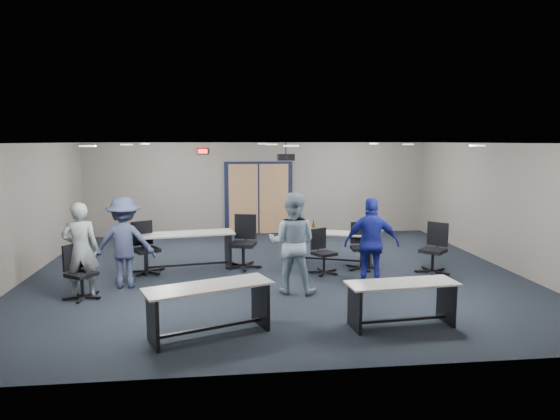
{
  "coord_description": "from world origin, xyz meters",
  "views": [
    {
      "loc": [
        -1.05,
        -10.1,
        2.74
      ],
      "look_at": [
        0.08,
        -0.3,
        1.38
      ],
      "focal_mm": 32.0,
      "sensor_mm": 36.0,
      "label": 1
    }
  ],
  "objects": [
    {
      "name": "floor",
      "position": [
        0.0,
        0.0,
        0.0
      ],
      "size": [
        10.0,
        10.0,
        0.0
      ],
      "primitive_type": "plane",
      "color": "black",
      "rests_on": "ground"
    },
    {
      "name": "back_wall",
      "position": [
        0.0,
        4.5,
        1.35
      ],
      "size": [
        10.0,
        0.04,
        2.7
      ],
      "primitive_type": "cube",
      "color": "gray",
      "rests_on": "floor"
    },
    {
      "name": "front_wall",
      "position": [
        0.0,
        -4.5,
        1.35
      ],
      "size": [
        10.0,
        0.04,
        2.7
      ],
      "primitive_type": "cube",
      "color": "gray",
      "rests_on": "floor"
    },
    {
      "name": "left_wall",
      "position": [
        -5.0,
        0.0,
        1.35
      ],
      "size": [
        0.04,
        9.0,
        2.7
      ],
      "primitive_type": "cube",
      "color": "gray",
      "rests_on": "floor"
    },
    {
      "name": "right_wall",
      "position": [
        5.0,
        0.0,
        1.35
      ],
      "size": [
        0.04,
        9.0,
        2.7
      ],
      "primitive_type": "cube",
      "color": "gray",
      "rests_on": "floor"
    },
    {
      "name": "ceiling",
      "position": [
        0.0,
        0.0,
        2.7
      ],
      "size": [
        10.0,
        9.0,
        0.04
      ],
      "primitive_type": "cube",
      "color": "silver",
      "rests_on": "back_wall"
    },
    {
      "name": "double_door",
      "position": [
        0.0,
        4.46,
        1.05
      ],
      "size": [
        2.0,
        0.07,
        2.2
      ],
      "color": "black",
      "rests_on": "back_wall"
    },
    {
      "name": "exit_sign",
      "position": [
        -1.6,
        4.44,
        2.45
      ],
      "size": [
        0.32,
        0.07,
        0.18
      ],
      "color": "black",
      "rests_on": "back_wall"
    },
    {
      "name": "ceiling_projector",
      "position": [
        0.3,
        0.5,
        2.4
      ],
      "size": [
        0.35,
        0.32,
        0.37
      ],
      "color": "black",
      "rests_on": "ceiling"
    },
    {
      "name": "ceiling_can_lights",
      "position": [
        0.0,
        0.25,
        2.67
      ],
      "size": [
        6.24,
        5.74,
        0.02
      ],
      "primitive_type": null,
      "color": "white",
      "rests_on": "ceiling"
    },
    {
      "name": "table_front_left",
      "position": [
        -1.27,
        -3.23,
        0.5
      ],
      "size": [
        1.9,
        1.21,
        0.73
      ],
      "rotation": [
        0.0,
        0.0,
        0.37
      ],
      "color": "#B3B1A9",
      "rests_on": "floor"
    },
    {
      "name": "table_front_right",
      "position": [
        1.57,
        -3.2,
        0.46
      ],
      "size": [
        1.69,
        0.69,
        0.67
      ],
      "rotation": [
        0.0,
        0.0,
        0.09
      ],
      "color": "#B3B1A9",
      "rests_on": "floor"
    },
    {
      "name": "table_back_left",
      "position": [
        -1.82,
        0.5,
        0.55
      ],
      "size": [
        2.06,
        0.97,
        0.8
      ],
      "rotation": [
        0.0,
        0.0,
        0.16
      ],
      "color": "#B3B1A9",
      "rests_on": "floor"
    },
    {
      "name": "table_back_right",
      "position": [
        1.43,
        0.66,
        0.5
      ],
      "size": [
        1.86,
        1.19,
        0.98
      ],
      "rotation": [
        0.0,
        0.0,
        -0.37
      ],
      "color": "#B3B1A9",
      "rests_on": "floor"
    },
    {
      "name": "chair_back_a",
      "position": [
        -2.65,
        0.31,
        0.54
      ],
      "size": [
        0.92,
        0.92,
        1.07
      ],
      "primitive_type": null,
      "rotation": [
        0.0,
        0.0,
        0.51
      ],
      "color": "black",
      "rests_on": "floor"
    },
    {
      "name": "chair_back_b",
      "position": [
        -0.63,
        0.5,
        0.57
      ],
      "size": [
        0.89,
        0.89,
        1.15
      ],
      "primitive_type": null,
      "rotation": [
        0.0,
        0.0,
        -0.27
      ],
      "color": "black",
      "rests_on": "floor"
    },
    {
      "name": "chair_back_c",
      "position": [
        1.02,
        -0.15,
        0.46
      ],
      "size": [
        0.79,
        0.79,
        0.93
      ],
      "primitive_type": null,
      "rotation": [
        0.0,
        0.0,
        0.49
      ],
      "color": "black",
      "rests_on": "floor"
    },
    {
      "name": "chair_back_d",
      "position": [
        1.9,
        0.1,
        0.5
      ],
      "size": [
        0.68,
        0.68,
        1.0
      ],
      "primitive_type": null,
      "rotation": [
        0.0,
        0.0,
        -0.09
      ],
      "color": "black",
      "rests_on": "floor"
    },
    {
      "name": "chair_loose_left",
      "position": [
        -3.52,
        -1.31,
        0.48
      ],
      "size": [
        0.84,
        0.84,
        0.96
      ],
      "primitive_type": null,
      "rotation": [
        0.0,
        0.0,
        0.94
      ],
      "color": "black",
      "rests_on": "floor"
    },
    {
      "name": "chair_loose_right",
      "position": [
        3.28,
        -0.38,
        0.52
      ],
      "size": [
        0.93,
        0.93,
        1.05
      ],
      "primitive_type": null,
      "rotation": [
        0.0,
        0.0,
        -0.78
      ],
      "color": "black",
      "rests_on": "floor"
    },
    {
      "name": "person_gray",
      "position": [
        -3.56,
        -1.16,
        0.85
      ],
      "size": [
        0.67,
        0.49,
        1.69
      ],
      "primitive_type": "imported",
      "rotation": [
        0.0,
        0.0,
        3.28
      ],
      "color": "#909B9D",
      "rests_on": "floor"
    },
    {
      "name": "person_lightblue",
      "position": [
        0.19,
        -1.35,
        0.92
      ],
      "size": [
        1.06,
        0.94,
        1.83
      ],
      "primitive_type": "imported",
      "rotation": [
        0.0,
        0.0,
        2.82
      ],
      "color": "#94B0C4",
      "rests_on": "floor"
    },
    {
      "name": "person_navy",
      "position": [
        1.68,
        -1.29,
        0.86
      ],
      "size": [
        1.06,
        0.59,
        1.72
      ],
      "primitive_type": "imported",
      "rotation": [
        0.0,
        0.0,
        2.96
      ],
      "color": "navy",
      "rests_on": "floor"
    },
    {
      "name": "person_back",
      "position": [
        -2.9,
        -0.65,
        0.86
      ],
      "size": [
        1.13,
        0.67,
        1.72
      ],
      "primitive_type": "imported",
      "rotation": [
        0.0,
        0.0,
        3.17
      ],
      "color": "#394267",
      "rests_on": "floor"
    }
  ]
}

